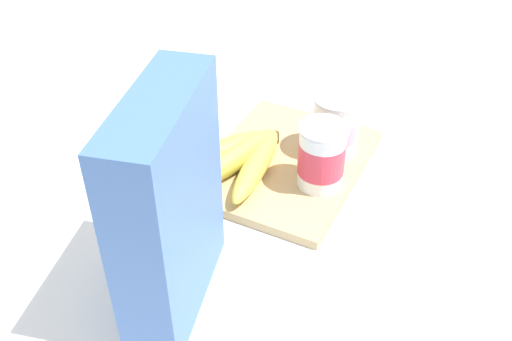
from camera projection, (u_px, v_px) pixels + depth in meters
ground_plane at (285, 168)px, 0.91m from camera, size 2.40×2.40×0.00m
cutting_board at (285, 164)px, 0.91m from camera, size 0.29×0.22×0.01m
cereal_box at (169, 210)px, 0.63m from camera, size 0.20×0.11×0.27m
yogurt_cup_front at (336, 125)px, 0.89m from camera, size 0.07×0.07×0.09m
yogurt_cup_back at (321, 156)px, 0.83m from camera, size 0.07×0.07×0.10m
banana_bunch at (243, 156)px, 0.88m from camera, size 0.19×0.14×0.04m
spoon at (347, 109)px, 1.04m from camera, size 0.10×0.11×0.01m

